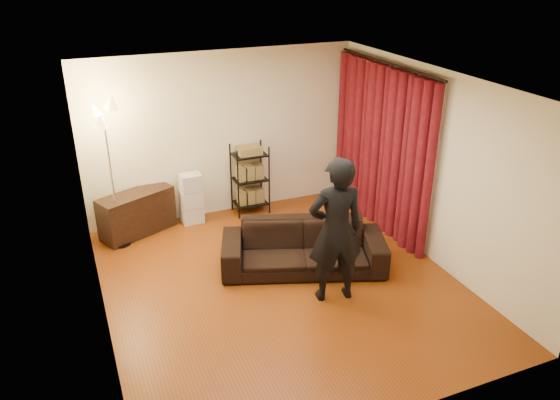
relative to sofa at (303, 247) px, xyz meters
name	(u,v)px	position (x,y,z in m)	size (l,w,h in m)	color
floor	(282,284)	(-0.44, -0.28, -0.33)	(5.00, 5.00, 0.00)	#80350E
ceiling	(282,84)	(-0.44, -0.28, 2.37)	(5.00, 5.00, 0.00)	white
wall_back	(222,135)	(-0.44, 2.22, 1.02)	(5.00, 5.00, 0.00)	#F2EBC8
wall_front	(395,302)	(-0.44, -2.78, 1.02)	(5.00, 5.00, 0.00)	#F2EBC8
wall_left	(92,224)	(-2.69, -0.28, 1.02)	(5.00, 5.00, 0.00)	#F2EBC8
wall_right	(432,167)	(1.81, -0.28, 1.02)	(5.00, 5.00, 0.00)	#F2EBC8
curtain_rod	(389,63)	(1.71, 0.85, 2.25)	(0.04, 0.04, 2.65)	black
curtain	(380,148)	(1.69, 0.85, 0.95)	(0.22, 2.65, 2.55)	maroon
sofa	(303,247)	(0.00, 0.00, 0.00)	(2.24, 0.88, 0.66)	black
person	(336,231)	(0.06, -0.78, 0.63)	(0.70, 0.46, 1.91)	black
media_cabinet	(137,213)	(-1.96, 1.95, 0.01)	(1.17, 0.44, 0.68)	black
storage_boxes	(192,198)	(-1.08, 1.97, 0.10)	(0.34, 0.27, 0.85)	beige
wire_shelf	(250,179)	(-0.07, 2.00, 0.27)	(0.54, 0.38, 1.19)	black
floor_lamp	(111,177)	(-2.29, 1.69, 0.77)	(0.40, 0.40, 2.20)	silver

